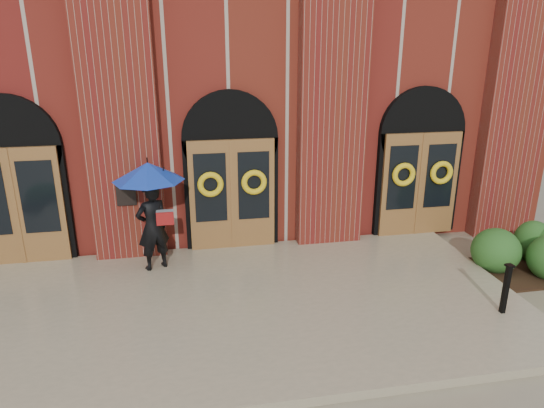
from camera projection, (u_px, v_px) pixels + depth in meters
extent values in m
plane|color=gray|center=(251.00, 313.00, 8.74)|extent=(90.00, 90.00, 0.00)
cube|color=tan|center=(249.00, 305.00, 8.86)|extent=(10.00, 5.30, 0.15)
cube|color=#602014|center=(210.00, 79.00, 15.92)|extent=(16.00, 12.00, 7.00)
cube|color=black|center=(126.00, 193.00, 10.12)|extent=(0.40, 0.05, 0.55)
cube|color=#602014|center=(118.00, 102.00, 9.77)|extent=(1.50, 0.45, 7.00)
cube|color=#602014|center=(332.00, 97.00, 10.56)|extent=(1.50, 0.45, 7.00)
cube|color=#602014|center=(517.00, 93.00, 11.35)|extent=(1.50, 0.45, 7.00)
cube|color=brown|center=(16.00, 207.00, 10.03)|extent=(1.90, 0.10, 2.50)
cylinder|color=black|center=(8.00, 146.00, 9.76)|extent=(2.10, 0.22, 2.10)
cube|color=brown|center=(232.00, 195.00, 10.82)|extent=(1.90, 0.10, 2.50)
cylinder|color=black|center=(230.00, 138.00, 10.55)|extent=(2.10, 0.22, 2.10)
cube|color=brown|center=(419.00, 184.00, 11.61)|extent=(1.90, 0.10, 2.50)
cylinder|color=black|center=(422.00, 132.00, 11.34)|extent=(2.10, 0.22, 2.10)
torus|color=yellow|center=(211.00, 185.00, 10.53)|extent=(0.57, 0.13, 0.57)
torus|color=yellow|center=(254.00, 182.00, 10.70)|extent=(0.57, 0.13, 0.57)
torus|color=yellow|center=(404.00, 175.00, 11.32)|extent=(0.57, 0.13, 0.57)
torus|color=yellow|center=(442.00, 173.00, 11.48)|extent=(0.57, 0.13, 0.57)
imported|color=black|center=(153.00, 227.00, 9.87)|extent=(0.79, 0.68, 1.84)
cone|color=#163AAF|center=(148.00, 172.00, 9.50)|extent=(1.88, 1.88, 0.37)
cylinder|color=black|center=(153.00, 196.00, 9.62)|extent=(0.02, 0.02, 0.61)
cube|color=#A2A5A7|center=(165.00, 217.00, 9.70)|extent=(0.38, 0.30, 0.27)
cube|color=maroon|center=(165.00, 219.00, 9.61)|extent=(0.32, 0.16, 0.27)
cube|color=black|center=(506.00, 290.00, 8.34)|extent=(0.08, 0.08, 0.88)
cube|color=black|center=(510.00, 266.00, 8.19)|extent=(0.13, 0.13, 0.04)
ellipsoid|color=#24501C|center=(495.00, 256.00, 10.03)|extent=(3.42, 1.37, 0.88)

